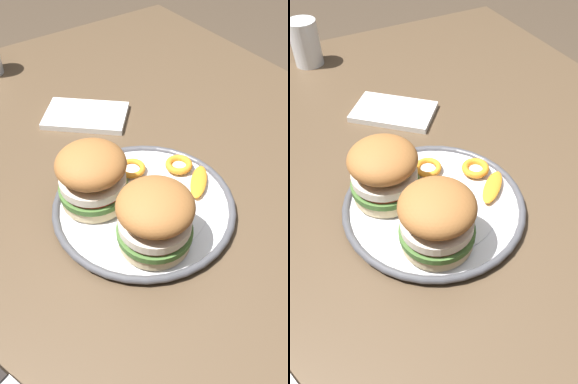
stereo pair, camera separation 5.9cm
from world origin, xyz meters
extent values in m
plane|color=#4C3D2D|center=(0.00, 0.00, 0.00)|extent=(8.00, 8.00, 0.00)
cube|color=brown|center=(0.00, 0.00, 0.73)|extent=(1.36, 1.04, 0.03)
cube|color=brown|center=(-0.62, 0.46, 0.36)|extent=(0.06, 0.06, 0.71)
cylinder|color=white|center=(0.01, -0.03, 0.75)|extent=(0.27, 0.27, 0.01)
torus|color=#4C4C51|center=(0.01, -0.03, 0.75)|extent=(0.29, 0.29, 0.01)
cylinder|color=white|center=(0.01, -0.03, 0.76)|extent=(0.21, 0.21, 0.00)
cylinder|color=beige|center=(0.09, -0.06, 0.77)|extent=(0.11, 0.11, 0.02)
cylinder|color=#477033|center=(0.09, -0.06, 0.78)|extent=(0.11, 0.11, 0.01)
cylinder|color=#BC3828|center=(0.09, -0.06, 0.79)|extent=(0.10, 0.10, 0.01)
cylinder|color=silver|center=(0.09, -0.06, 0.80)|extent=(0.10, 0.10, 0.01)
ellipsoid|color=#A36633|center=(0.09, -0.06, 0.83)|extent=(0.13, 0.13, 0.05)
cylinder|color=beige|center=(-0.04, -0.09, 0.77)|extent=(0.11, 0.11, 0.02)
cylinder|color=#477033|center=(-0.04, -0.09, 0.78)|extent=(0.11, 0.11, 0.01)
cylinder|color=#BC3828|center=(-0.04, -0.09, 0.79)|extent=(0.10, 0.10, 0.01)
cylinder|color=silver|center=(-0.04, -0.09, 0.80)|extent=(0.10, 0.10, 0.01)
ellipsoid|color=#A36633|center=(-0.04, -0.09, 0.83)|extent=(0.14, 0.14, 0.05)
torus|color=orange|center=(-0.02, 0.07, 0.77)|extent=(0.07, 0.07, 0.01)
cylinder|color=#F4E5C6|center=(-0.02, 0.07, 0.76)|extent=(0.03, 0.03, 0.00)
ellipsoid|color=orange|center=(0.02, 0.00, 0.76)|extent=(0.08, 0.04, 0.01)
ellipsoid|color=orange|center=(0.03, 0.07, 0.76)|extent=(0.07, 0.08, 0.01)
torus|color=orange|center=(-0.06, 0.00, 0.76)|extent=(0.06, 0.06, 0.01)
cylinder|color=#F4E5C6|center=(-0.06, 0.00, 0.76)|extent=(0.03, 0.03, 0.00)
cube|color=white|center=(-0.26, 0.02, 0.75)|extent=(0.19, 0.19, 0.01)
camera|label=1|loc=(0.37, -0.28, 1.22)|focal=37.15mm
camera|label=2|loc=(0.40, -0.23, 1.22)|focal=37.15mm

